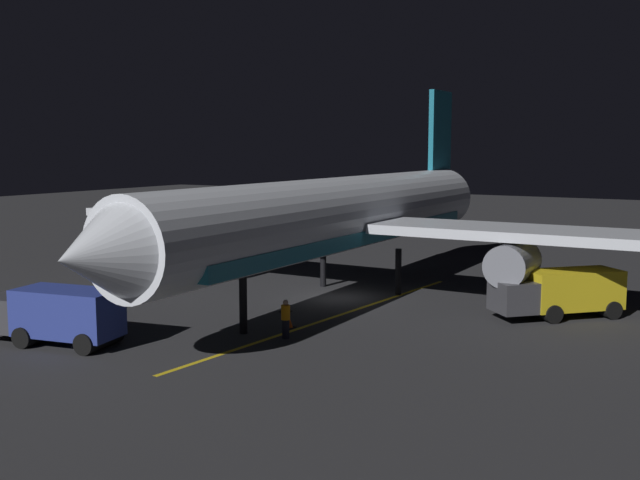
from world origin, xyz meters
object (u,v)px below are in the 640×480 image
Objects in this scene: catering_truck at (561,293)px; traffic_cone_near_left at (116,309)px; baggage_truck at (56,315)px; traffic_cone_near_right at (286,307)px; airliner at (344,217)px; traffic_cone_under_wing at (289,323)px; ground_crew_worker at (286,319)px.

catering_truck is 22.24m from traffic_cone_near_left.
traffic_cone_near_left is (2.04, -5.38, -1.01)m from baggage_truck.
traffic_cone_near_left is 1.00× the size of traffic_cone_near_right.
airliner is at bearing -128.21° from traffic_cone_near_left.
traffic_cone_near_right and traffic_cone_under_wing have the same top height.
ground_crew_worker is at bearing 47.16° from catering_truck.
ground_crew_worker is 3.16× the size of traffic_cone_near_right.
traffic_cone_near_right is (12.41, 5.87, -0.99)m from catering_truck.
baggage_truck is 9.82m from ground_crew_worker.
ground_crew_worker reaches higher than traffic_cone_under_wing.
traffic_cone_under_wing is at bearing -167.00° from traffic_cone_near_left.
traffic_cone_near_right is at bearing -56.70° from ground_crew_worker.
traffic_cone_near_right is (0.65, 4.99, -4.26)m from airliner.
ground_crew_worker is 3.16× the size of traffic_cone_near_left.
catering_truck is 14.01m from ground_crew_worker.
traffic_cone_near_right is at bearing -53.86° from traffic_cone_under_wing.
catering_truck is 11.04× the size of traffic_cone_under_wing.
airliner reaches higher than catering_truck.
traffic_cone_near_left is 1.00× the size of traffic_cone_under_wing.
ground_crew_worker is (-2.24, 9.39, -3.62)m from airliner.
catering_truck is at bearing -137.36° from baggage_truck.
baggage_truck is at bearing 110.77° from traffic_cone_near_left.
traffic_cone_near_left is (9.96, 0.41, -0.64)m from ground_crew_worker.
ground_crew_worker is at bearing -143.83° from baggage_truck.
catering_truck reaches higher than traffic_cone_under_wing.
baggage_truck is 11.87× the size of traffic_cone_under_wing.
traffic_cone_near_left and traffic_cone_near_right have the same top height.
baggage_truck reaches higher than traffic_cone_near_left.
traffic_cone_near_left is 9.30m from traffic_cone_under_wing.
traffic_cone_near_right is (-7.07, -4.81, 0.00)m from traffic_cone_near_left.
traffic_cone_under_wing is (0.90, -1.68, -0.64)m from ground_crew_worker.
traffic_cone_near_right is (2.89, -4.40, -0.64)m from ground_crew_worker.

